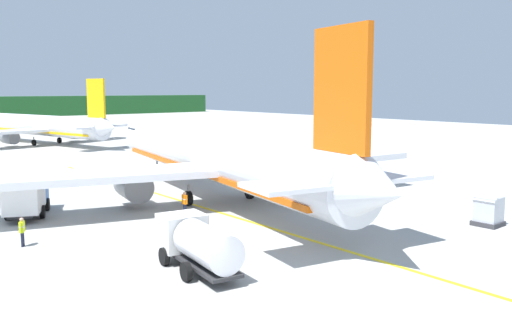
# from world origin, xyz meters

# --- Properties ---
(airliner_foreground) EXTENTS (34.49, 41.52, 11.90)m
(airliner_foreground) POSITION_xyz_m (12.03, 17.61, 3.39)
(airliner_foreground) COLOR silver
(airliner_foreground) RESTS_ON ground
(airliner_mid_apron) EXTENTS (29.41, 35.28, 10.20)m
(airliner_mid_apron) POSITION_xyz_m (16.08, 71.01, 2.90)
(airliner_mid_apron) COLOR silver
(airliner_mid_apron) RESTS_ON ground
(service_truck_fuel) EXTENTS (2.94, 6.10, 2.40)m
(service_truck_fuel) POSITION_xyz_m (1.76, 4.28, 1.40)
(service_truck_fuel) COLOR white
(service_truck_fuel) RESTS_ON ground
(service_truck_catering) EXTENTS (4.37, 5.98, 2.58)m
(service_truck_catering) POSITION_xyz_m (-1.18, 21.17, 1.47)
(service_truck_catering) COLOR #2659A5
(service_truck_catering) RESTS_ON ground
(cargo_container_near) EXTENTS (2.29, 2.29, 1.91)m
(cargo_container_near) POSITION_xyz_m (16.20, 10.86, 0.90)
(cargo_container_near) COLOR #333338
(cargo_container_near) RESTS_ON ground
(cargo_container_mid) EXTENTS (1.67, 1.67, 2.00)m
(cargo_container_mid) POSITION_xyz_m (20.91, -0.16, 0.95)
(cargo_container_mid) COLOR #333338
(cargo_container_mid) RESTS_ON ground
(crew_marshaller) EXTENTS (0.43, 0.55, 1.64)m
(crew_marshaller) POSITION_xyz_m (-3.59, 13.80, 0.97)
(crew_marshaller) COLOR #191E33
(crew_marshaller) RESTS_ON ground
(crew_loader_left) EXTENTS (0.25, 0.63, 1.71)m
(crew_loader_left) POSITION_xyz_m (7.26, 14.37, 1.01)
(crew_loader_left) COLOR #191E33
(crew_loader_left) RESTS_ON ground
(apron_guide_line) EXTENTS (0.30, 60.00, 0.01)m
(apron_guide_line) POSITION_xyz_m (9.73, 13.17, 0.01)
(apron_guide_line) COLOR yellow
(apron_guide_line) RESTS_ON ground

